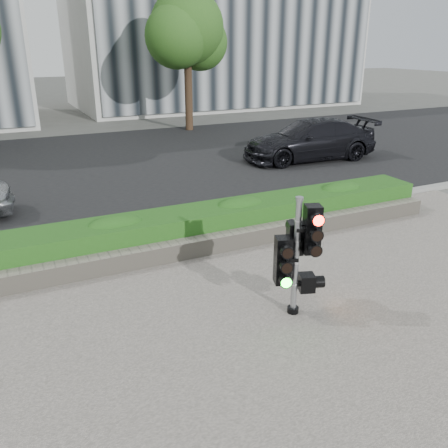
% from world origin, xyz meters
% --- Properties ---
extents(ground, '(120.00, 120.00, 0.00)m').
position_xyz_m(ground, '(0.00, 0.00, 0.00)').
color(ground, '#51514C').
rests_on(ground, ground).
extents(sidewalk, '(16.00, 11.00, 0.03)m').
position_xyz_m(sidewalk, '(0.00, -2.50, 0.01)').
color(sidewalk, '#9E9389').
rests_on(sidewalk, ground).
extents(road, '(60.00, 13.00, 0.02)m').
position_xyz_m(road, '(0.00, 10.00, 0.01)').
color(road, black).
rests_on(road, ground).
extents(curb, '(60.00, 0.25, 0.12)m').
position_xyz_m(curb, '(0.00, 3.15, 0.06)').
color(curb, gray).
rests_on(curb, ground).
extents(stone_wall, '(12.00, 0.32, 0.34)m').
position_xyz_m(stone_wall, '(0.00, 1.90, 0.20)').
color(stone_wall, gray).
rests_on(stone_wall, sidewalk).
extents(hedge, '(12.00, 1.00, 0.68)m').
position_xyz_m(hedge, '(0.00, 2.55, 0.37)').
color(hedge, '#3A902C').
rests_on(hedge, sidewalk).
extents(building_right, '(18.00, 10.00, 12.00)m').
position_xyz_m(building_right, '(11.00, 25.00, 6.00)').
color(building_right, '#B7B7B2').
rests_on(building_right, ground).
extents(tree_right, '(4.10, 3.58, 6.53)m').
position_xyz_m(tree_right, '(5.48, 15.55, 4.48)').
color(tree_right, black).
rests_on(tree_right, ground).
extents(traffic_signal, '(0.69, 0.57, 1.87)m').
position_xyz_m(traffic_signal, '(0.74, -0.70, 1.06)').
color(traffic_signal, black).
rests_on(traffic_signal, sidewalk).
extents(car_dark, '(4.97, 2.34, 1.40)m').
position_xyz_m(car_dark, '(7.01, 7.80, 0.72)').
color(car_dark, black).
rests_on(car_dark, road).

